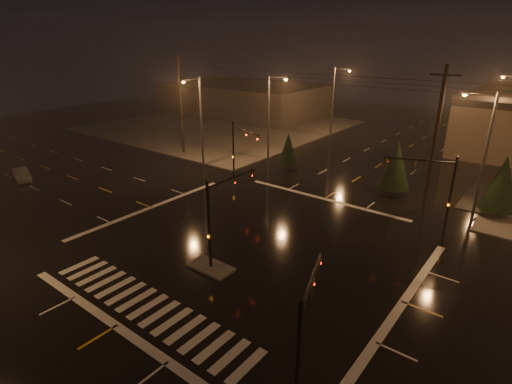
# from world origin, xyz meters

# --- Properties ---
(ground) EXTENTS (140.00, 140.00, 0.00)m
(ground) POSITION_xyz_m (0.00, 0.00, 0.00)
(ground) COLOR black
(ground) RESTS_ON ground
(sidewalk_nw) EXTENTS (36.00, 36.00, 0.12)m
(sidewalk_nw) POSITION_xyz_m (-30.00, 30.00, 0.06)
(sidewalk_nw) COLOR #4C4A44
(sidewalk_nw) RESTS_ON ground
(median_island) EXTENTS (3.00, 1.60, 0.15)m
(median_island) POSITION_xyz_m (0.00, -4.00, 0.07)
(median_island) COLOR #4C4A44
(median_island) RESTS_ON ground
(crosswalk) EXTENTS (15.00, 2.60, 0.01)m
(crosswalk) POSITION_xyz_m (0.00, -9.00, 0.01)
(crosswalk) COLOR beige
(crosswalk) RESTS_ON ground
(stop_bar_near) EXTENTS (16.00, 0.50, 0.01)m
(stop_bar_near) POSITION_xyz_m (0.00, -11.00, 0.01)
(stop_bar_near) COLOR beige
(stop_bar_near) RESTS_ON ground
(stop_bar_far) EXTENTS (16.00, 0.50, 0.01)m
(stop_bar_far) POSITION_xyz_m (0.00, 11.00, 0.01)
(stop_bar_far) COLOR beige
(stop_bar_far) RESTS_ON ground
(commercial_block) EXTENTS (30.00, 18.00, 5.60)m
(commercial_block) POSITION_xyz_m (-35.00, 42.00, 2.80)
(commercial_block) COLOR #3B3634
(commercial_block) RESTS_ON ground
(signal_mast_median) EXTENTS (0.25, 4.59, 6.00)m
(signal_mast_median) POSITION_xyz_m (0.00, -3.07, 3.75)
(signal_mast_median) COLOR black
(signal_mast_median) RESTS_ON ground
(signal_mast_ne) EXTENTS (4.84, 1.86, 6.00)m
(signal_mast_ne) POSITION_xyz_m (9.50, 10.14, 3.79)
(signal_mast_ne) COLOR black
(signal_mast_ne) RESTS_ON ground
(signal_mast_nw) EXTENTS (4.84, 1.86, 6.00)m
(signal_mast_nw) POSITION_xyz_m (-9.50, 10.14, 3.79)
(signal_mast_nw) COLOR black
(signal_mast_nw) RESTS_ON ground
(signal_mast_se) EXTENTS (1.55, 3.87, 6.00)m
(signal_mast_se) POSITION_xyz_m (10.23, -9.75, 3.71)
(signal_mast_se) COLOR black
(signal_mast_se) RESTS_ON ground
(streetlight_1) EXTENTS (2.77, 0.32, 10.00)m
(streetlight_1) POSITION_xyz_m (-11.18, 18.00, 5.80)
(streetlight_1) COLOR #38383A
(streetlight_1) RESTS_ON ground
(streetlight_2) EXTENTS (2.77, 0.32, 10.00)m
(streetlight_2) POSITION_xyz_m (-11.18, 34.00, 5.80)
(streetlight_2) COLOR #38383A
(streetlight_2) RESTS_ON ground
(streetlight_3) EXTENTS (2.77, 0.32, 10.00)m
(streetlight_3) POSITION_xyz_m (11.18, 16.00, 5.80)
(streetlight_3) COLOR #38383A
(streetlight_3) RESTS_ON ground
(streetlight_5) EXTENTS (0.32, 2.77, 10.00)m
(streetlight_5) POSITION_xyz_m (-16.00, 11.18, 5.80)
(streetlight_5) COLOR #38383A
(streetlight_5) RESTS_ON ground
(utility_pole_0) EXTENTS (2.20, 0.32, 12.00)m
(utility_pole_0) POSITION_xyz_m (-22.00, 14.00, 6.13)
(utility_pole_0) COLOR black
(utility_pole_0) RESTS_ON ground
(utility_pole_1) EXTENTS (2.20, 0.32, 12.00)m
(utility_pole_1) POSITION_xyz_m (8.00, 14.00, 6.13)
(utility_pole_1) COLOR black
(utility_pole_1) RESTS_ON ground
(conifer_0) EXTENTS (2.88, 2.88, 5.20)m
(conifer_0) POSITION_xyz_m (13.05, 16.22, 2.95)
(conifer_0) COLOR black
(conifer_0) RESTS_ON ground
(conifer_3) EXTENTS (2.20, 2.20, 4.13)m
(conifer_3) POSITION_xyz_m (-7.61, 16.42, 2.41)
(conifer_3) COLOR black
(conifer_3) RESTS_ON ground
(conifer_4) EXTENTS (2.88, 2.88, 5.20)m
(conifer_4) POSITION_xyz_m (4.50, 16.03, 2.95)
(conifer_4) COLOR black
(conifer_4) RESTS_ON ground
(car_crossing) EXTENTS (4.16, 2.30, 1.30)m
(car_crossing) POSITION_xyz_m (-27.48, -3.65, 0.65)
(car_crossing) COLOR #56595E
(car_crossing) RESTS_ON ground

